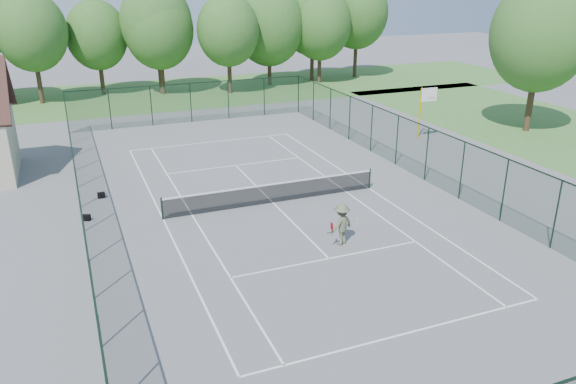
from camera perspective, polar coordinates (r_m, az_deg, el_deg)
name	(u,v)px	position (r m, az deg, el deg)	size (l,w,h in m)	color
ground	(273,203)	(28.11, -1.53, -1.11)	(140.00, 140.00, 0.00)	slate
grass_far	(164,94)	(56.16, -12.50, 9.72)	(80.00, 16.00, 0.01)	#4E8239
grass_side	(569,135)	(44.85, 26.61, 5.16)	(14.00, 40.00, 0.01)	#4E8239
court_lines	(273,203)	(28.11, -1.53, -1.10)	(11.05, 23.85, 0.01)	white
tennis_net	(273,192)	(27.90, -1.54, -0.01)	(11.08, 0.08, 1.10)	black
fence_enclosure	(273,173)	(27.56, -1.56, 1.89)	(18.05, 36.05, 3.02)	#1A3A24
tree_line_far	(159,29)	(55.34, -13.00, 15.80)	(39.40, 6.40, 9.70)	#422F1F
basketball_goal	(425,103)	(39.69, 13.75, 8.80)	(1.20, 1.43, 3.65)	#CAAE02
tree_side	(541,35)	(43.91, 24.29, 14.37)	(6.84, 6.84, 10.83)	#422F1F
sports_bag_a	(86,218)	(27.69, -19.79, -2.47)	(0.35, 0.21, 0.28)	black
sports_bag_b	(101,195)	(30.24, -18.44, -0.31)	(0.37, 0.23, 0.29)	black
tennis_player	(341,224)	(23.62, 5.45, -3.30)	(1.86, 1.05, 1.81)	#586044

